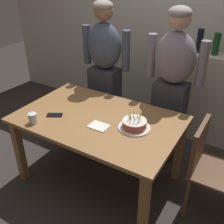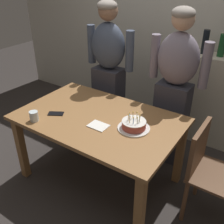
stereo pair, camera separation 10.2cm
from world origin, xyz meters
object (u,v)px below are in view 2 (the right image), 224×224
(birthday_cake, at_px, (134,125))
(water_glass_near, at_px, (34,116))
(person_man_bearded, at_px, (109,72))
(napkin_stack, at_px, (98,126))
(dining_chair, at_px, (207,167))
(cell_phone, at_px, (56,114))
(person_woman_cardigan, at_px, (174,88))

(birthday_cake, distance_m, water_glass_near, 0.90)
(birthday_cake, bearing_deg, water_glass_near, -154.63)
(birthday_cake, distance_m, person_man_bearded, 1.03)
(napkin_stack, distance_m, dining_chair, 0.97)
(cell_phone, bearing_deg, napkin_stack, -23.78)
(person_man_bearded, bearing_deg, cell_phone, 90.84)
(water_glass_near, height_order, napkin_stack, water_glass_near)
(water_glass_near, height_order, person_man_bearded, person_man_bearded)
(birthday_cake, relative_size, cell_phone, 1.94)
(water_glass_near, xyz_separation_m, person_man_bearded, (0.06, 1.09, 0.09))
(birthday_cake, relative_size, person_woman_cardigan, 0.17)
(water_glass_near, bearing_deg, cell_phone, 69.06)
(cell_phone, xyz_separation_m, person_man_bearded, (-0.01, 0.90, 0.13))
(water_glass_near, xyz_separation_m, cell_phone, (0.07, 0.19, -0.04))
(cell_phone, height_order, napkin_stack, same)
(person_man_bearded, bearing_deg, birthday_cake, 136.74)
(napkin_stack, relative_size, person_man_bearded, 0.10)
(birthday_cake, distance_m, dining_chair, 0.70)
(napkin_stack, bearing_deg, person_man_bearded, 119.36)
(cell_phone, height_order, person_man_bearded, person_man_bearded)
(person_woman_cardigan, bearing_deg, person_man_bearded, 0.00)
(cell_phone, xyz_separation_m, dining_chair, (1.37, 0.33, -0.23))
(water_glass_near, height_order, dining_chair, dining_chair)
(person_man_bearded, relative_size, person_woman_cardigan, 1.00)
(birthday_cake, xyz_separation_m, water_glass_near, (-0.81, -0.38, 0.01))
(birthday_cake, bearing_deg, dining_chair, 12.61)
(water_glass_near, relative_size, dining_chair, 0.11)
(napkin_stack, relative_size, dining_chair, 0.20)
(birthday_cake, relative_size, napkin_stack, 1.63)
(napkin_stack, distance_m, person_man_bearded, 0.98)
(person_man_bearded, xyz_separation_m, dining_chair, (1.38, -0.56, -0.36))
(napkin_stack, bearing_deg, dining_chair, 17.06)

